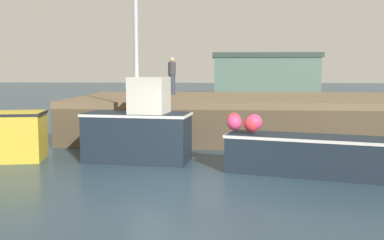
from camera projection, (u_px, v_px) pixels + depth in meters
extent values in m
cube|color=#283D4C|center=(186.00, 185.00, 10.86)|extent=(120.00, 160.00, 0.10)
cube|color=brown|center=(247.00, 99.00, 18.56)|extent=(14.08, 7.24, 0.25)
cube|color=#4E402E|center=(253.00, 130.00, 15.19)|extent=(14.08, 0.24, 1.39)
cylinder|color=#4E402E|center=(64.00, 128.00, 15.70)|extent=(0.29, 0.29, 1.39)
cylinder|color=#4E402E|center=(252.00, 130.00, 15.26)|extent=(0.29, 0.29, 1.39)
cylinder|color=#4E402E|center=(159.00, 111.00, 22.33)|extent=(0.29, 0.29, 1.39)
cylinder|color=#4E402E|center=(329.00, 112.00, 21.77)|extent=(0.29, 0.29, 1.39)
cylinder|color=#4E402E|center=(157.00, 129.00, 15.48)|extent=(6.67, 0.15, 1.25)
cube|color=#19232D|center=(137.00, 137.00, 13.33)|extent=(3.24, 1.68, 1.48)
cube|color=silver|center=(137.00, 114.00, 13.26)|extent=(3.30, 1.71, 0.08)
cube|color=beige|center=(149.00, 95.00, 13.12)|extent=(1.18, 1.26, 1.07)
cylinder|color=#B7B7BC|center=(136.00, 25.00, 12.95)|extent=(0.13, 0.13, 3.05)
cube|color=#19232D|center=(306.00, 155.00, 11.68)|extent=(4.32, 2.22, 1.03)
cube|color=silver|center=(307.00, 138.00, 11.62)|extent=(4.40, 2.26, 0.08)
sphere|color=red|center=(252.00, 124.00, 11.83)|extent=(0.42, 0.42, 0.42)
sphere|color=orange|center=(253.00, 123.00, 11.97)|extent=(0.42, 0.42, 0.42)
sphere|color=#DB3866|center=(254.00, 122.00, 11.83)|extent=(0.44, 0.44, 0.44)
sphere|color=red|center=(234.00, 120.00, 12.24)|extent=(0.39, 0.39, 0.39)
sphere|color=#DB3866|center=(234.00, 123.00, 11.98)|extent=(0.41, 0.41, 0.41)
cube|color=white|center=(335.00, 154.00, 13.48)|extent=(1.59, 1.23, 0.41)
cube|color=#7F6647|center=(335.00, 147.00, 13.46)|extent=(0.35, 0.55, 0.04)
cylinder|color=#2D3342|center=(172.00, 85.00, 19.83)|extent=(0.29, 0.29, 0.87)
cylinder|color=#333338|center=(172.00, 69.00, 19.75)|extent=(0.34, 0.34, 0.57)
sphere|color=tan|center=(172.00, 60.00, 19.71)|extent=(0.22, 0.22, 0.22)
cube|color=#4C6656|center=(265.00, 77.00, 46.12)|extent=(10.53, 4.64, 3.94)
cube|color=#2D3D34|center=(266.00, 55.00, 45.87)|extent=(10.95, 4.83, 0.50)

